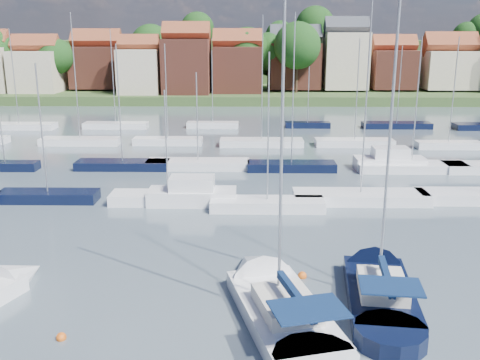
{
  "coord_description": "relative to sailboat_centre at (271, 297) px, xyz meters",
  "views": [
    {
      "loc": [
        -0.87,
        -20.77,
        12.92
      ],
      "look_at": [
        -1.4,
        14.0,
        3.61
      ],
      "focal_mm": 40.0,
      "sensor_mm": 36.0,
      "label": 1
    }
  ],
  "objects": [
    {
      "name": "ground",
      "position": [
        -0.31,
        36.43,
        -0.35
      ],
      "size": [
        260.0,
        260.0,
        0.0
      ],
      "primitive_type": "plane",
      "color": "#44555C",
      "rests_on": "ground"
    },
    {
      "name": "sailboat_centre",
      "position": [
        0.0,
        0.0,
        0.0
      ],
      "size": [
        6.71,
        13.66,
        17.85
      ],
      "rotation": [
        0.0,
        0.0,
        1.83
      ],
      "color": "white",
      "rests_on": "ground"
    },
    {
      "name": "sailboat_navy",
      "position": [
        5.65,
        1.66,
        0.01
      ],
      "size": [
        4.56,
        12.33,
        16.66
      ],
      "rotation": [
        0.0,
        0.0,
        1.45
      ],
      "color": "black",
      "rests_on": "ground"
    },
    {
      "name": "buoy_c",
      "position": [
        -9.4,
        -3.49,
        -0.35
      ],
      "size": [
        0.45,
        0.45,
        0.45
      ],
      "primitive_type": "sphere",
      "color": "#D85914",
      "rests_on": "ground"
    },
    {
      "name": "buoy_e",
      "position": [
        1.87,
        2.98,
        -0.35
      ],
      "size": [
        0.5,
        0.5,
        0.5
      ],
      "primitive_type": "sphere",
      "color": "#D85914",
      "rests_on": "ground"
    },
    {
      "name": "marina_field",
      "position": [
        1.6,
        31.58,
        0.09
      ],
      "size": [
        79.62,
        41.41,
        15.93
      ],
      "color": "white",
      "rests_on": "ground"
    },
    {
      "name": "far_shore_town",
      "position": [
        1.92,
        129.09,
        4.26
      ],
      "size": [
        212.46,
        90.0,
        22.27
      ],
      "color": "#385028",
      "rests_on": "ground"
    }
  ]
}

